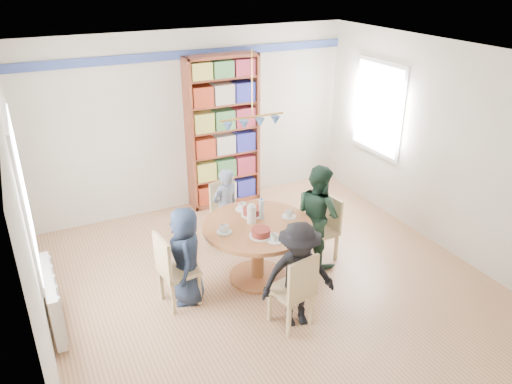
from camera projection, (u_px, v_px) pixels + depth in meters
ground at (270, 282)px, 6.08m from camera, size 5.00×5.00×0.00m
room_shell at (219, 136)px, 5.98m from camera, size 5.00×5.00×5.00m
radiator at (53, 299)px, 5.21m from camera, size 0.12×1.00×0.60m
dining_table at (258, 239)px, 5.94m from camera, size 1.30×1.30×0.75m
chair_left at (172, 267)px, 5.49m from camera, size 0.44×0.44×0.90m
chair_right at (325, 225)px, 6.41m from camera, size 0.41×0.41×0.86m
chair_far at (226, 209)px, 6.80m from camera, size 0.47×0.47×0.88m
chair_near at (296, 288)px, 5.15m from camera, size 0.46×0.46×0.89m
person_left at (186, 256)px, 5.54m from camera, size 0.49×0.64×1.16m
person_right at (318, 214)px, 6.27m from camera, size 0.57×0.70×1.32m
person_far at (226, 208)px, 6.65m from camera, size 0.46×0.35×1.13m
person_near at (298, 275)px, 5.16m from camera, size 0.86×0.62×1.21m
bookshelf at (223, 133)px, 7.65m from camera, size 1.12×0.33×2.34m
tableware at (255, 219)px, 5.84m from camera, size 1.03×1.03×0.27m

